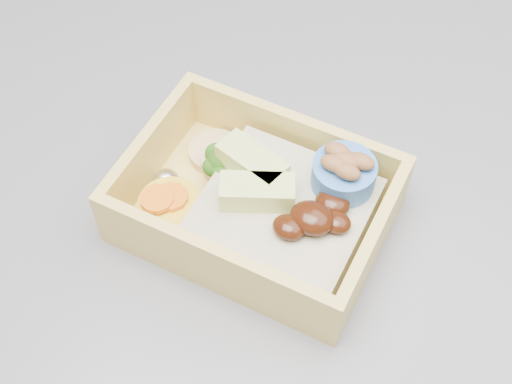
% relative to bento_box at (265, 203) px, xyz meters
% --- Properties ---
extents(bento_box, '(0.18, 0.13, 0.06)m').
position_rel_bento_box_xyz_m(bento_box, '(0.00, 0.00, 0.00)').
color(bento_box, '#E0C25C').
rests_on(bento_box, island).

